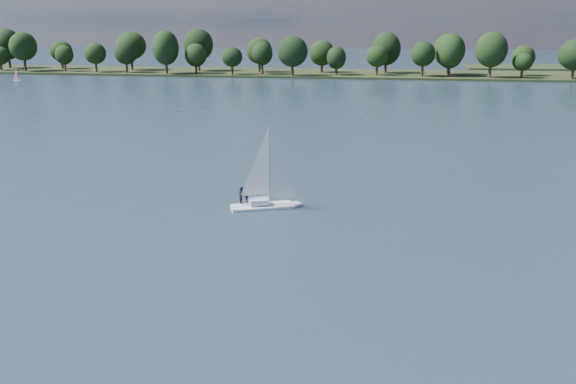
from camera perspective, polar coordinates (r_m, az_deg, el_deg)
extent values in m
plane|color=#233342|center=(132.89, 0.14, 6.62)|extent=(700.00, 700.00, 0.00)
cube|color=black|center=(243.42, 4.58, 10.37)|extent=(660.00, 40.00, 1.50)
cube|color=white|center=(68.17, -2.16, -1.46)|extent=(7.21, 4.62, 0.83)
cube|color=white|center=(67.94, -2.17, -0.79)|extent=(2.39, 1.96, 0.52)
cylinder|color=silver|center=(66.99, -2.20, 2.39)|extent=(0.12, 0.12, 8.26)
imported|color=black|center=(68.30, -3.68, -0.19)|extent=(0.55, 0.72, 1.78)
imported|color=black|center=(67.95, -4.11, -0.28)|extent=(0.99, 1.08, 1.78)
cube|color=silver|center=(235.89, -22.90, 9.12)|extent=(2.92, 1.35, 0.46)
cylinder|color=silver|center=(235.72, -22.95, 9.67)|extent=(0.08, 0.08, 4.06)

